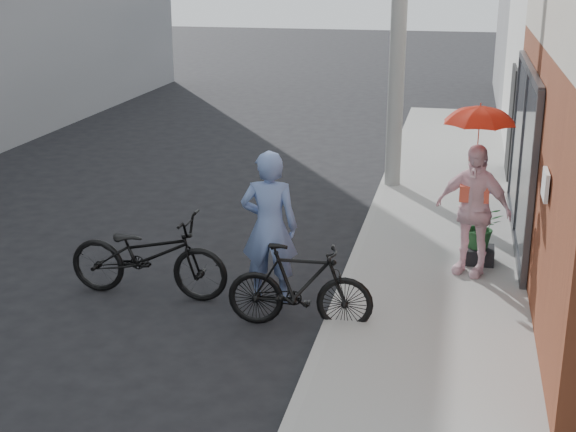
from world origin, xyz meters
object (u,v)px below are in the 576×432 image
(bike_left, at_px, (148,255))
(planter, at_px, (479,255))
(kimono_woman, at_px, (473,210))
(officer, at_px, (269,227))
(bike_right, at_px, (300,287))

(bike_left, height_order, planter, bike_left)
(kimono_woman, bearing_deg, officer, -131.73)
(planter, bearing_deg, bike_left, -156.52)
(bike_left, relative_size, planter, 5.18)
(kimono_woman, height_order, planter, kimono_woman)
(officer, height_order, bike_left, officer)
(bike_right, distance_m, kimono_woman, 2.67)
(officer, relative_size, bike_left, 0.93)
(officer, xyz_separation_m, planter, (2.54, 1.56, -0.73))
(bike_left, relative_size, kimono_woman, 1.19)
(bike_left, height_order, kimono_woman, kimono_woman)
(bike_left, height_order, bike_right, bike_left)
(bike_left, distance_m, planter, 4.42)
(officer, height_order, planter, officer)
(bike_left, xyz_separation_m, bike_right, (2.03, -0.49, -0.04))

